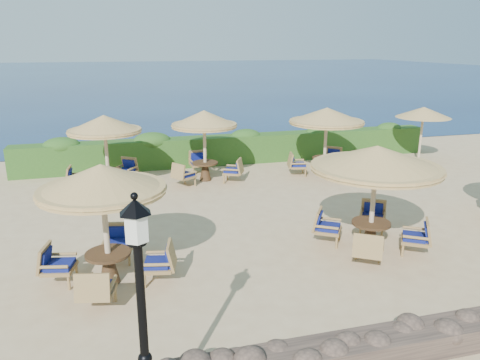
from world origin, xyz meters
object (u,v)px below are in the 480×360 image
extra_parasol (424,112)px  cafe_set_4 (204,133)px  lamp_post (143,334)px  cafe_set_0 (104,205)px  cafe_set_5 (326,126)px  cafe_set_1 (375,176)px  cafe_set_3 (105,139)px

extra_parasol → cafe_set_4: (-9.56, -0.36, -0.36)m
lamp_post → extra_parasol: bearing=43.6°
lamp_post → cafe_set_0: size_ratio=1.15×
lamp_post → cafe_set_5: size_ratio=1.15×
lamp_post → cafe_set_1: size_ratio=1.04×
extra_parasol → cafe_set_1: 10.06m
lamp_post → cafe_set_5: lamp_post is taller
cafe_set_1 → cafe_set_3: 9.35m
extra_parasol → cafe_set_4: cafe_set_4 is taller
cafe_set_1 → cafe_set_5: same height
cafe_set_3 → cafe_set_5: same height
lamp_post → cafe_set_1: 7.42m
lamp_post → cafe_set_5: bearing=55.4°
cafe_set_1 → extra_parasol: bearing=48.0°
cafe_set_1 → cafe_set_3: bearing=132.7°
cafe_set_3 → cafe_set_0: bearing=-90.1°
cafe_set_4 → cafe_set_5: 4.69m
cafe_set_1 → cafe_set_5: (1.84, 6.63, 0.02)m
cafe_set_0 → cafe_set_4: bearing=64.0°
cafe_set_0 → cafe_set_4: size_ratio=1.04×
lamp_post → cafe_set_4: bearing=75.3°
cafe_set_0 → cafe_set_5: size_ratio=1.00×
cafe_set_5 → cafe_set_3: bearing=178.4°
cafe_set_1 → cafe_set_4: bearing=111.6°
cafe_set_0 → cafe_set_1: 6.35m
cafe_set_0 → cafe_set_1: bearing=1.0°
cafe_set_3 → cafe_set_4: 3.53m
cafe_set_3 → cafe_set_5: (8.18, -0.23, 0.09)m
lamp_post → cafe_set_3: lamp_post is taller
cafe_set_0 → cafe_set_1: same height
extra_parasol → cafe_set_1: (-6.74, -7.47, -0.26)m
extra_parasol → cafe_set_5: 4.97m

